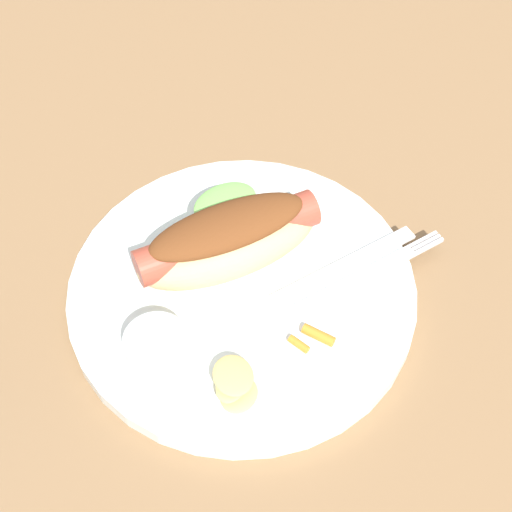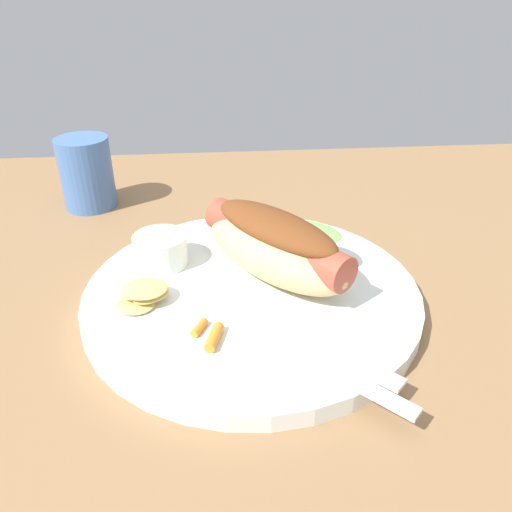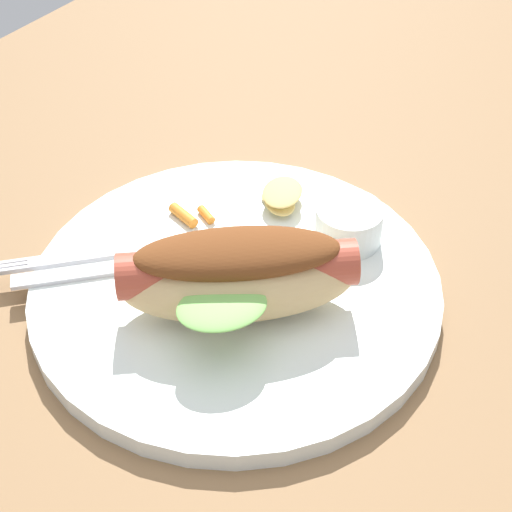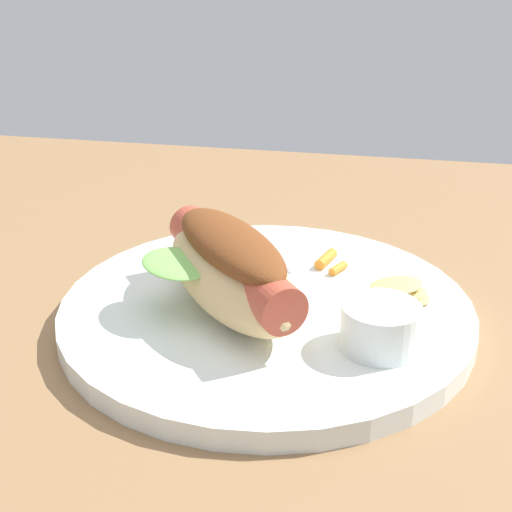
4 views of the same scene
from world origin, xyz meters
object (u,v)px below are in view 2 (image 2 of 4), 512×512
(chips_pile, at_px, (143,295))
(drinking_cup, at_px, (87,173))
(sauce_ramekin, at_px, (161,250))
(carrot_garnish, at_px, (211,334))
(plate, at_px, (252,294))
(hot_dog, at_px, (275,244))
(fork, at_px, (314,361))
(knife, at_px, (314,341))

(chips_pile, distance_m, drinking_cup, 0.27)
(sauce_ramekin, xyz_separation_m, chips_pile, (-0.01, -0.07, -0.01))
(sauce_ramekin, relative_size, carrot_garnish, 1.34)
(plate, bearing_deg, carrot_garnish, -118.42)
(carrot_garnish, height_order, drinking_cup, drinking_cup)
(plate, relative_size, sauce_ramekin, 5.85)
(hot_dog, relative_size, sauce_ramekin, 3.27)
(hot_dog, height_order, fork, hot_dog)
(sauce_ramekin, xyz_separation_m, fork, (0.12, -0.15, -0.01))
(sauce_ramekin, bearing_deg, drinking_cup, 119.87)
(drinking_cup, bearing_deg, chips_pile, -69.40)
(knife, relative_size, carrot_garnish, 3.82)
(knife, distance_m, carrot_garnish, 0.08)
(hot_dog, xyz_separation_m, knife, (0.02, -0.10, -0.03))
(knife, bearing_deg, sauce_ramekin, 179.09)
(hot_dog, xyz_separation_m, sauce_ramekin, (-0.11, 0.03, -0.02))
(fork, relative_size, chips_pile, 2.16)
(sauce_ramekin, relative_size, fork, 0.44)
(hot_dog, bearing_deg, sauce_ramekin, -144.12)
(plate, height_order, fork, fork)
(hot_dog, distance_m, carrot_garnish, 0.11)
(hot_dog, relative_size, fork, 1.44)
(sauce_ramekin, distance_m, carrot_garnish, 0.13)
(fork, height_order, drinking_cup, drinking_cup)
(sauce_ramekin, relative_size, knife, 0.35)
(hot_dog, distance_m, chips_pile, 0.13)
(knife, height_order, drinking_cup, drinking_cup)
(fork, xyz_separation_m, carrot_garnish, (-0.08, 0.03, 0.00))
(hot_dog, bearing_deg, carrot_garnish, -72.87)
(carrot_garnish, bearing_deg, knife, -9.33)
(chips_pile, xyz_separation_m, drinking_cup, (-0.09, 0.25, 0.02))
(sauce_ramekin, height_order, chips_pile, sauce_ramekin)
(hot_dog, xyz_separation_m, fork, (0.01, -0.12, -0.03))
(knife, bearing_deg, drinking_cup, 171.67)
(chips_pile, bearing_deg, knife, -25.23)
(knife, distance_m, drinking_cup, 0.39)
(hot_dog, bearing_deg, drinking_cup, -173.22)
(chips_pile, bearing_deg, fork, -32.89)
(knife, distance_m, chips_pile, 0.15)
(knife, bearing_deg, carrot_garnish, -143.98)
(fork, relative_size, drinking_cup, 1.33)
(plate, distance_m, knife, 0.09)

